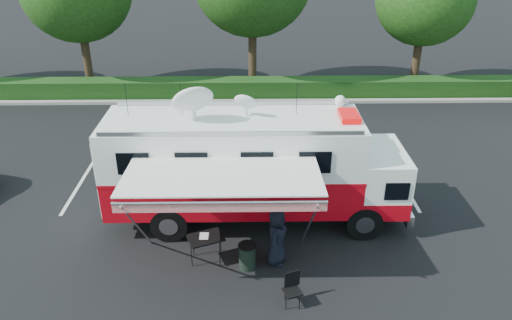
% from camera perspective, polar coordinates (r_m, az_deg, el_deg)
% --- Properties ---
extents(ground_plane, '(120.00, 120.00, 0.00)m').
position_cam_1_polar(ground_plane, '(16.50, 0.03, -6.69)').
color(ground_plane, black).
rests_on(ground_plane, ground).
extents(stall_lines, '(24.12, 5.50, 0.01)m').
position_cam_1_polar(stall_lines, '(19.08, -1.62, -1.73)').
color(stall_lines, silver).
rests_on(stall_lines, ground_plane).
extents(command_truck, '(9.36, 2.57, 4.50)m').
position_cam_1_polar(command_truck, '(15.53, -0.27, -0.75)').
color(command_truck, black).
rests_on(command_truck, ground_plane).
extents(awning, '(5.11, 2.64, 3.09)m').
position_cam_1_polar(awning, '(12.73, -3.93, -2.44)').
color(awning, white).
rests_on(awning, ground_plane).
extents(person, '(0.78, 0.98, 1.75)m').
position_cam_1_polar(person, '(14.67, 2.32, -11.58)').
color(person, black).
rests_on(person, ground_plane).
extents(folding_table, '(1.16, 1.00, 0.83)m').
position_cam_1_polar(folding_table, '(14.32, -5.77, -8.90)').
color(folding_table, black).
rests_on(folding_table, ground_plane).
extents(folding_chair, '(0.55, 0.58, 0.90)m').
position_cam_1_polar(folding_chair, '(13.10, 4.16, -14.15)').
color(folding_chair, black).
rests_on(folding_chair, ground_plane).
extents(trash_bin, '(0.51, 0.51, 0.77)m').
position_cam_1_polar(trash_bin, '(14.25, -1.00, -10.92)').
color(trash_bin, black).
rests_on(trash_bin, ground_plane).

